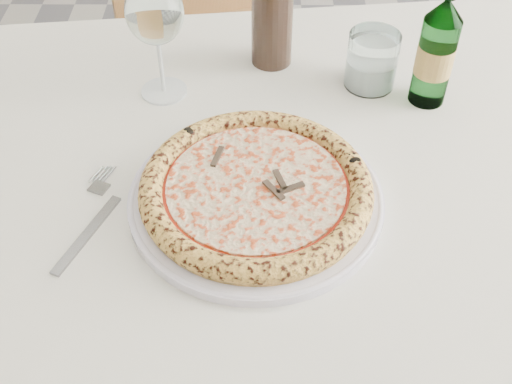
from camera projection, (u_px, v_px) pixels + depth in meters
floor at (275, 349)px, 1.58m from camera, size 5.00×6.00×0.02m
dining_table at (256, 198)px, 1.00m from camera, size 1.46×0.97×0.76m
chair_far at (210, 12)px, 1.66m from camera, size 0.59×0.59×0.93m
plate at (256, 198)px, 0.86m from camera, size 0.34×0.34×0.02m
pizza at (256, 189)px, 0.85m from camera, size 0.31×0.31×0.03m
fork at (91, 219)px, 0.84m from camera, size 0.07×0.20×0.00m
wine_glass at (155, 14)px, 0.94m from camera, size 0.09×0.09×0.20m
tumbler at (371, 64)px, 1.03m from camera, size 0.08×0.08×0.09m
beer_bottle at (436, 52)px, 0.97m from camera, size 0.06×0.06×0.22m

